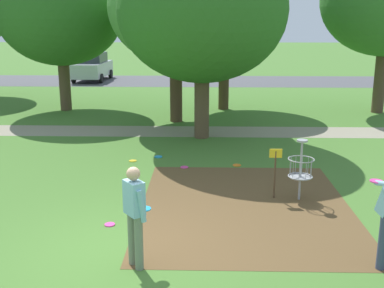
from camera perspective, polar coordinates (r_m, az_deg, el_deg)
name	(u,v)px	position (r m, az deg, el deg)	size (l,w,h in m)	color
ground_plane	(117,252)	(8.64, -8.91, -12.65)	(160.00, 160.00, 0.00)	#47752D
dirt_tee_pad	(245,206)	(10.54, 6.38, -7.36)	(4.52, 5.58, 0.01)	brown
disc_golf_basket	(298,167)	(10.87, 12.52, -2.74)	(0.98, 0.58, 1.39)	#9E9EA3
player_throwing	(135,211)	(7.75, -6.85, -7.98)	(0.45, 0.47, 1.71)	slate
frisbee_near_basket	(237,165)	(13.36, 5.37, -2.53)	(0.23, 0.23, 0.02)	orange
frisbee_by_tee	(133,161)	(13.81, -7.08, -2.00)	(0.22, 0.22, 0.02)	gold
frisbee_far_left	(110,224)	(9.71, -9.79, -9.44)	(0.21, 0.21, 0.02)	#E53D99
frisbee_far_right	(158,157)	(14.14, -4.04, -1.53)	(0.24, 0.24, 0.02)	#1E93DB
frisbee_scattered_a	(184,167)	(13.12, -0.92, -2.78)	(0.22, 0.22, 0.02)	#E53D99
tree_near_left	(175,8)	(18.74, -2.00, 15.96)	(5.09, 5.09, 6.56)	#4C3823
tree_mid_left	(202,10)	(16.01, 1.23, 15.68)	(5.53, 5.53, 6.59)	brown
tree_mid_center	(225,13)	(21.47, 3.95, 15.33)	(4.54, 4.54, 6.16)	#4C3823
tree_far_center	(60,12)	(21.95, -15.49, 14.98)	(5.42, 5.42, 6.59)	brown
parking_lot_strip	(182,81)	(31.94, -1.15, 7.54)	(36.00, 6.00, 0.01)	#4C4C51
parked_car_leftmost	(92,67)	(32.75, -11.81, 9.03)	(2.10, 4.27, 1.84)	#B2B7BC
gravel_path	(163,131)	(17.40, -3.45, 1.53)	(40.00, 1.72, 0.00)	gray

